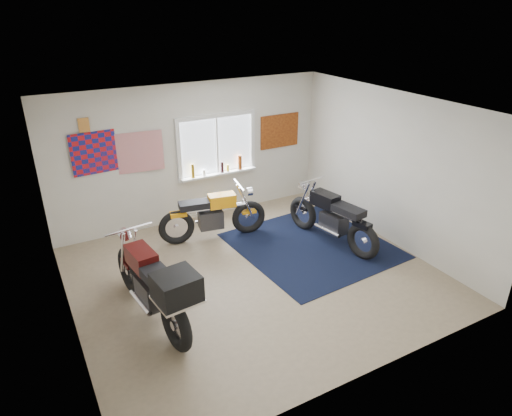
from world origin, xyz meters
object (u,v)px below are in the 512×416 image
yellow_triumph (213,216)px  maroon_tourer (155,286)px  black_chrome_bike (332,219)px  navy_rug (312,245)px

yellow_triumph → maroon_tourer: maroon_tourer is taller
yellow_triumph → maroon_tourer: (-1.67, -1.89, 0.15)m
black_chrome_bike → maroon_tourer: maroon_tourer is taller
yellow_triumph → maroon_tourer: size_ratio=0.88×
yellow_triumph → black_chrome_bike: 2.17m
black_chrome_bike → maroon_tourer: bearing=90.9°
navy_rug → black_chrome_bike: bearing=-7.8°
navy_rug → maroon_tourer: 3.25m
navy_rug → maroon_tourer: (-3.10, -0.75, 0.59)m
yellow_triumph → navy_rug: bearing=-28.5°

